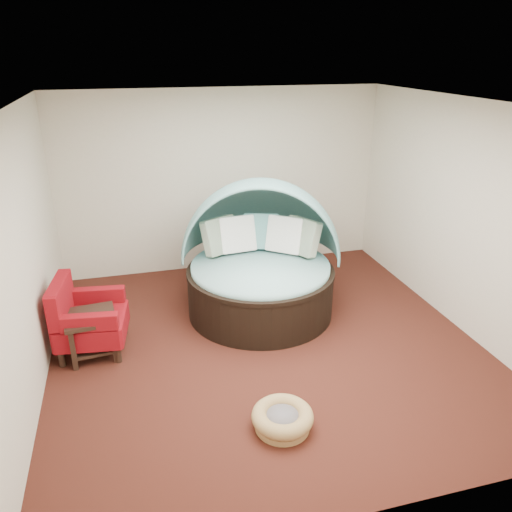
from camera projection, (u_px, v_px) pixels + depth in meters
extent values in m
plane|color=#461B14|center=(266.00, 344.00, 6.05)|extent=(5.00, 5.00, 0.00)
plane|color=beige|center=(222.00, 182.00, 7.74)|extent=(5.00, 0.00, 5.00)
plane|color=beige|center=(373.00, 364.00, 3.28)|extent=(5.00, 0.00, 5.00)
plane|color=beige|center=(24.00, 259.00, 4.92)|extent=(0.00, 5.00, 5.00)
plane|color=beige|center=(463.00, 217.00, 6.11)|extent=(0.00, 5.00, 5.00)
plane|color=white|center=(268.00, 104.00, 4.97)|extent=(5.00, 5.00, 0.00)
cylinder|color=black|center=(260.00, 292.00, 6.68)|extent=(2.39, 2.39, 0.59)
cylinder|color=black|center=(260.00, 271.00, 6.56)|extent=(2.41, 2.41, 0.05)
cylinder|color=#9CCDD6|center=(260.00, 268.00, 6.54)|extent=(2.26, 2.26, 0.13)
cube|color=#375D49|center=(220.00, 236.00, 6.74)|extent=(0.56, 0.48, 0.51)
cube|color=white|center=(237.00, 234.00, 6.80)|extent=(0.52, 0.33, 0.51)
cube|color=#62A9AA|center=(261.00, 231.00, 6.91)|extent=(0.55, 0.41, 0.51)
cube|color=white|center=(285.00, 235.00, 6.78)|extent=(0.56, 0.53, 0.51)
cube|color=#375D49|center=(302.00, 236.00, 6.72)|extent=(0.48, 0.57, 0.51)
cylinder|color=olive|center=(282.00, 425.00, 4.71)|extent=(0.66, 0.66, 0.06)
torus|color=olive|center=(282.00, 416.00, 4.67)|extent=(0.75, 0.75, 0.15)
cylinder|color=slate|center=(282.00, 418.00, 4.68)|extent=(0.45, 0.45, 0.09)
cylinder|color=black|center=(62.00, 359.00, 5.60)|extent=(0.08, 0.08, 0.19)
cylinder|color=black|center=(73.00, 330.00, 6.17)|extent=(0.08, 0.08, 0.19)
cylinder|color=black|center=(118.00, 355.00, 5.68)|extent=(0.08, 0.08, 0.19)
cylinder|color=black|center=(124.00, 327.00, 6.24)|extent=(0.08, 0.08, 0.19)
cube|color=#890800|center=(92.00, 325.00, 5.83)|extent=(0.87, 0.87, 0.27)
cube|color=#890800|center=(60.00, 300.00, 5.66)|extent=(0.24, 0.79, 0.45)
cube|color=#890800|center=(89.00, 322.00, 5.45)|extent=(0.63, 0.20, 0.19)
cube|color=#890800|center=(99.00, 295.00, 6.05)|extent=(0.63, 0.20, 0.19)
cube|color=black|center=(90.00, 317.00, 5.64)|extent=(0.60, 0.60, 0.04)
cube|color=black|center=(94.00, 345.00, 5.79)|extent=(0.53, 0.53, 0.03)
cube|color=black|center=(73.00, 351.00, 5.48)|extent=(0.06, 0.06, 0.48)
cube|color=black|center=(72.00, 331.00, 5.86)|extent=(0.06, 0.06, 0.48)
cube|color=black|center=(114.00, 343.00, 5.62)|extent=(0.06, 0.06, 0.48)
cube|color=black|center=(111.00, 324.00, 6.00)|extent=(0.06, 0.06, 0.48)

